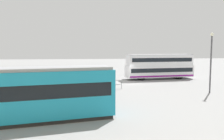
# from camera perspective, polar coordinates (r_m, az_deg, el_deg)

# --- Properties ---
(ground_plane) EXTENTS (160.00, 160.00, 0.00)m
(ground_plane) POSITION_cam_1_polar(r_m,az_deg,el_deg) (31.15, 3.87, -3.26)
(ground_plane) COLOR gray
(double_decker_bus) EXTENTS (11.01, 3.62, 3.93)m
(double_decker_bus) POSITION_cam_1_polar(r_m,az_deg,el_deg) (35.32, 12.34, 0.93)
(double_decker_bus) COLOR white
(double_decker_bus) RESTS_ON ground
(pedestrian_near_railing) EXTENTS (0.36, 0.36, 1.70)m
(pedestrian_near_railing) POSITION_cam_1_polar(r_m,az_deg,el_deg) (27.29, -3.26, -2.40)
(pedestrian_near_railing) COLOR #33384C
(pedestrian_near_railing) RESTS_ON ground
(pedestrian_railing) EXTENTS (6.13, 0.86, 1.08)m
(pedestrian_railing) POSITION_cam_1_polar(r_m,az_deg,el_deg) (25.22, -4.14, -3.62)
(pedestrian_railing) COLOR gray
(pedestrian_railing) RESTS_ON ground
(info_sign) EXTENTS (1.01, 0.26, 2.30)m
(info_sign) POSITION_cam_1_polar(r_m,az_deg,el_deg) (24.94, -12.62, -1.87)
(info_sign) COLOR slate
(info_sign) RESTS_ON ground
(street_lamp) EXTENTS (0.36, 0.36, 6.46)m
(street_lamp) POSITION_cam_1_polar(r_m,az_deg,el_deg) (25.48, 24.62, 2.94)
(street_lamp) COLOR #4C4C51
(street_lamp) RESTS_ON ground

